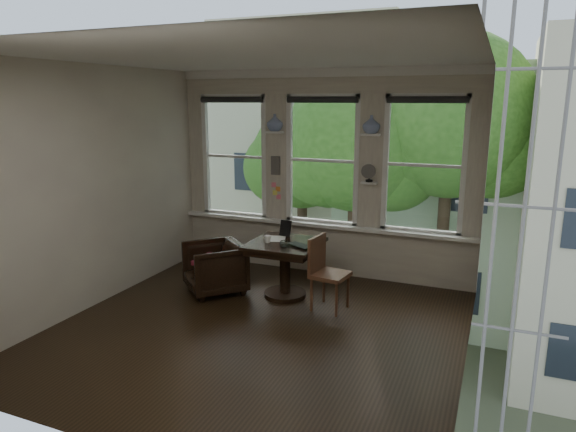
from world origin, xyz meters
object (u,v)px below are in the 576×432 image
at_px(table, 285,269).
at_px(armchair_left, 215,268).
at_px(mug, 268,239).
at_px(laptop, 297,246).
at_px(side_chair_right, 330,274).

relative_size(table, armchair_left, 1.19).
bearing_deg(armchair_left, mug, 51.80).
relative_size(armchair_left, laptop, 2.16).
bearing_deg(armchair_left, table, 55.99).
xyz_separation_m(table, side_chair_right, (0.69, -0.18, 0.09)).
distance_m(table, laptop, 0.48).
relative_size(table, mug, 9.12).
relative_size(armchair_left, mug, 7.67).
distance_m(laptop, mug, 0.44).
bearing_deg(table, laptop, -36.45).
height_order(table, armchair_left, table).
bearing_deg(table, mug, -153.13).
bearing_deg(mug, laptop, -9.00).
relative_size(table, side_chair_right, 0.98).
xyz_separation_m(table, mug, (-0.20, -0.10, 0.42)).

